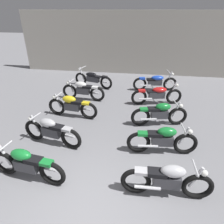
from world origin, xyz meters
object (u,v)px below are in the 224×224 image
Objects in this scene: motorcycle_left_row_4 at (93,79)px; motorcycle_right_row_3 at (157,94)px; motorcycle_left_row_2 at (72,106)px; motorcycle_right_row_0 at (167,180)px; motorcycle_right_row_1 at (163,140)px; motorcycle_right_row_4 at (155,82)px; motorcycle_left_row_0 at (26,164)px; motorcycle_left_row_3 at (83,90)px; motorcycle_right_row_2 at (160,114)px; motorcycle_left_row_1 at (51,131)px.

motorcycle_left_row_4 is 0.99× the size of motorcycle_right_row_3.
motorcycle_left_row_2 is 4.48m from motorcycle_right_row_0.
motorcycle_right_row_0 is at bearing -90.05° from motorcycle_right_row_1.
motorcycle_right_row_3 is 0.99× the size of motorcycle_right_row_4.
motorcycle_left_row_4 is (0.02, 6.41, -0.01)m from motorcycle_left_row_0.
motorcycle_left_row_4 is (0.04, 1.66, -0.01)m from motorcycle_left_row_3.
motorcycle_left_row_3 is at bearing 152.13° from motorcycle_right_row_2.
motorcycle_left_row_4 is at bearing 89.85° from motorcycle_left_row_0.
motorcycle_right_row_2 is 0.90× the size of motorcycle_right_row_4.
motorcycle_left_row_3 is 0.91× the size of motorcycle_right_row_4.
motorcycle_right_row_1 is (3.20, -4.92, 0.01)m from motorcycle_left_row_4.
motorcycle_right_row_4 is at bearing 90.54° from motorcycle_right_row_2.
motorcycle_right_row_0 is at bearing -55.64° from motorcycle_left_row_3.
motorcycle_left_row_0 is at bearing -179.74° from motorcycle_right_row_0.
motorcycle_right_row_2 is (3.21, 3.03, 0.00)m from motorcycle_left_row_0.
motorcycle_right_row_2 is at bearing 89.95° from motorcycle_right_row_0.
motorcycle_left_row_0 is at bearing -89.08° from motorcycle_left_row_1.
motorcycle_right_row_0 is 1.47m from motorcycle_right_row_1.
motorcycle_right_row_1 is 0.92× the size of motorcycle_right_row_3.
motorcycle_left_row_0 is at bearing -155.13° from motorcycle_right_row_1.
motorcycle_left_row_4 is at bearing 179.75° from motorcycle_right_row_4.
motorcycle_left_row_2 is at bearing 88.60° from motorcycle_left_row_1.
motorcycle_left_row_0 is 1.00× the size of motorcycle_left_row_2.
motorcycle_right_row_3 reaches higher than motorcycle_right_row_1.
motorcycle_right_row_3 is at bearing 90.15° from motorcycle_right_row_0.
motorcycle_right_row_4 is (-0.03, 6.38, -0.01)m from motorcycle_right_row_0.
motorcycle_left_row_2 is 0.91× the size of motorcycle_right_row_4.
motorcycle_left_row_3 and motorcycle_right_row_1 have the same top height.
motorcycle_left_row_3 is 3.22m from motorcycle_right_row_3.
motorcycle_left_row_4 is at bearing 90.04° from motorcycle_left_row_2.
motorcycle_right_row_1 is (3.21, 1.49, 0.00)m from motorcycle_left_row_0.
motorcycle_left_row_0 is 1.00× the size of motorcycle_right_row_1.
motorcycle_right_row_2 is (3.19, -0.12, 0.00)m from motorcycle_left_row_2.
motorcycle_right_row_4 is (-0.03, 3.36, -0.01)m from motorcycle_right_row_2.
motorcycle_right_row_3 is at bearing 90.24° from motorcycle_right_row_1.
motorcycle_left_row_0 and motorcycle_right_row_0 have the same top height.
motorcycle_right_row_1 is at bearing 1.10° from motorcycle_left_row_1.
motorcycle_right_row_4 reaches higher than motorcycle_left_row_3.
motorcycle_left_row_0 is 0.93× the size of motorcycle_left_row_4.
motorcycle_left_row_1 and motorcycle_right_row_2 have the same top height.
motorcycle_right_row_4 is at bearing 27.17° from motorcycle_left_row_3.
motorcycle_left_row_0 is 6.41m from motorcycle_left_row_4.
motorcycle_left_row_4 is at bearing 88.55° from motorcycle_left_row_3.
motorcycle_right_row_3 is (-0.01, 4.76, -0.01)m from motorcycle_right_row_0.
motorcycle_left_row_4 is 1.08× the size of motorcycle_right_row_2.
motorcycle_right_row_2 is (3.24, -1.71, 0.00)m from motorcycle_left_row_3.
motorcycle_left_row_3 is 1.66m from motorcycle_left_row_4.
motorcycle_right_row_2 is 3.36m from motorcycle_right_row_4.
motorcycle_left_row_4 is at bearing 123.01° from motorcycle_right_row_1.
motorcycle_left_row_3 is at bearing -91.45° from motorcycle_left_row_4.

